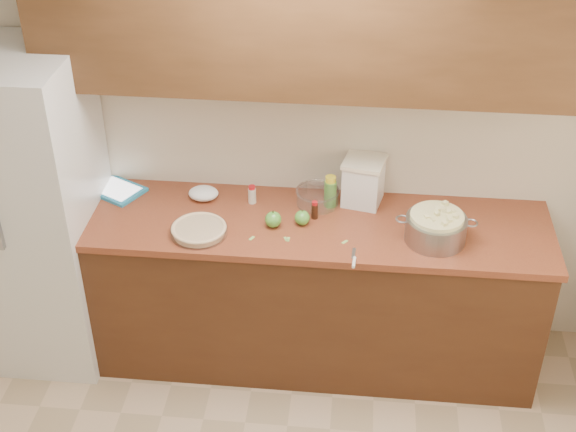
# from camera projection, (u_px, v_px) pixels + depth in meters

# --- Properties ---
(room_shell) EXTENTS (3.60, 3.60, 3.60)m
(room_shell) POSITION_uv_depth(u_px,v_px,m) (261.00, 369.00, 2.76)
(room_shell) COLOR tan
(room_shell) RESTS_ON ground
(counter_run) EXTENTS (2.64, 0.68, 0.92)m
(counter_run) POSITION_uv_depth(u_px,v_px,m) (298.00, 289.00, 4.44)
(counter_run) COLOR #462613
(counter_run) RESTS_ON ground
(upper_cabinets) EXTENTS (2.60, 0.34, 0.70)m
(upper_cabinets) POSITION_uv_depth(u_px,v_px,m) (303.00, 20.00, 3.74)
(upper_cabinets) COLOR #55331A
(upper_cabinets) RESTS_ON room_shell
(fridge) EXTENTS (0.70, 0.70, 1.80)m
(fridge) POSITION_uv_depth(u_px,v_px,m) (30.00, 212.00, 4.29)
(fridge) COLOR silver
(fridge) RESTS_ON ground
(pie) EXTENTS (0.29, 0.29, 0.05)m
(pie) POSITION_uv_depth(u_px,v_px,m) (199.00, 230.00, 4.07)
(pie) COLOR silver
(pie) RESTS_ON counter_run
(colander) EXTENTS (0.41, 0.31, 0.15)m
(colander) POSITION_uv_depth(u_px,v_px,m) (436.00, 228.00, 4.00)
(colander) COLOR gray
(colander) RESTS_ON counter_run
(flour_canister) EXTENTS (0.25, 0.25, 0.26)m
(flour_canister) POSITION_uv_depth(u_px,v_px,m) (363.00, 181.00, 4.27)
(flour_canister) COLOR white
(flour_canister) RESTS_ON counter_run
(tablet) EXTENTS (0.35, 0.32, 0.02)m
(tablet) POSITION_uv_depth(u_px,v_px,m) (117.00, 190.00, 4.42)
(tablet) COLOR teal
(tablet) RESTS_ON counter_run
(paring_knife) EXTENTS (0.02, 0.17, 0.02)m
(paring_knife) POSITION_uv_depth(u_px,v_px,m) (354.00, 261.00, 3.89)
(paring_knife) COLOR gray
(paring_knife) RESTS_ON counter_run
(lemon_bottle) EXTENTS (0.07, 0.07, 0.18)m
(lemon_bottle) POSITION_uv_depth(u_px,v_px,m) (330.00, 192.00, 4.26)
(lemon_bottle) COLOR #4C8C38
(lemon_bottle) RESTS_ON counter_run
(cinnamon_shaker) EXTENTS (0.04, 0.04, 0.10)m
(cinnamon_shaker) POSITION_uv_depth(u_px,v_px,m) (252.00, 195.00, 4.31)
(cinnamon_shaker) COLOR beige
(cinnamon_shaker) RESTS_ON counter_run
(vanilla_bottle) EXTENTS (0.04, 0.04, 0.10)m
(vanilla_bottle) POSITION_uv_depth(u_px,v_px,m) (315.00, 210.00, 4.18)
(vanilla_bottle) COLOR black
(vanilla_bottle) RESTS_ON counter_run
(mixing_bowl) EXTENTS (0.24, 0.24, 0.09)m
(mixing_bowl) POSITION_uv_depth(u_px,v_px,m) (318.00, 196.00, 4.30)
(mixing_bowl) COLOR silver
(mixing_bowl) RESTS_ON counter_run
(paper_towel) EXTENTS (0.18, 0.16, 0.07)m
(paper_towel) POSITION_uv_depth(u_px,v_px,m) (203.00, 193.00, 4.35)
(paper_towel) COLOR white
(paper_towel) RESTS_ON counter_run
(apple_left) EXTENTS (0.09, 0.09, 0.10)m
(apple_left) POSITION_uv_depth(u_px,v_px,m) (273.00, 220.00, 4.12)
(apple_left) COLOR #509B34
(apple_left) RESTS_ON counter_run
(apple_center) EXTENTS (0.08, 0.08, 0.09)m
(apple_center) POSITION_uv_depth(u_px,v_px,m) (302.00, 218.00, 4.14)
(apple_center) COLOR #509B34
(apple_center) RESTS_ON counter_run
(peel_a) EXTENTS (0.02, 0.04, 0.00)m
(peel_a) POSITION_uv_depth(u_px,v_px,m) (288.00, 239.00, 4.04)
(peel_a) COLOR #97C760
(peel_a) RESTS_ON counter_run
(peel_b) EXTENTS (0.03, 0.04, 0.00)m
(peel_b) POSITION_uv_depth(u_px,v_px,m) (286.00, 239.00, 4.05)
(peel_b) COLOR #97C760
(peel_b) RESTS_ON counter_run
(peel_c) EXTENTS (0.03, 0.04, 0.00)m
(peel_c) POSITION_uv_depth(u_px,v_px,m) (252.00, 238.00, 4.05)
(peel_c) COLOR #97C760
(peel_c) RESTS_ON counter_run
(peel_d) EXTENTS (0.03, 0.04, 0.00)m
(peel_d) POSITION_uv_depth(u_px,v_px,m) (345.00, 242.00, 4.03)
(peel_d) COLOR #97C760
(peel_d) RESTS_ON counter_run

